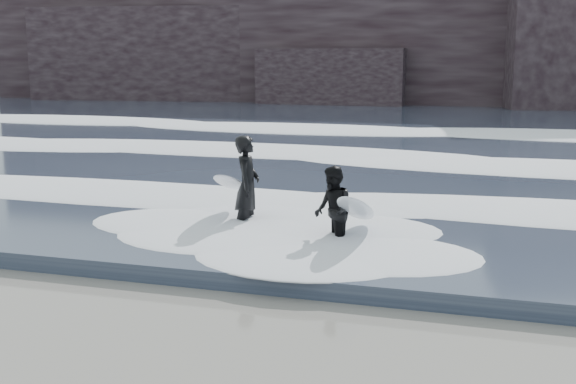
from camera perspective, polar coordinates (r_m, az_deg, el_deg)
name	(u,v)px	position (r m, az deg, el deg)	size (l,w,h in m)	color
ground	(154,379)	(8.33, -10.52, -14.33)	(120.00, 120.00, 0.00)	#7E6153
sea	(431,126)	(36.00, 11.23, 5.14)	(90.00, 52.00, 0.30)	#2D3649
headland	(459,34)	(52.80, 13.37, 12.03)	(70.00, 9.00, 10.00)	black
foam_near	(339,195)	(16.36, 4.04, -0.26)	(60.00, 3.20, 0.20)	white
foam_mid	(388,155)	(23.15, 7.94, 2.94)	(60.00, 4.00, 0.24)	white
foam_far	(422,127)	(32.01, 10.51, 5.04)	(60.00, 4.80, 0.30)	white
surfer_left	(245,185)	(14.21, -3.40, 0.53)	(1.09, 1.89, 1.98)	black
surfer_right	(336,210)	(12.82, 3.85, -1.46)	(1.19, 2.05, 1.59)	black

